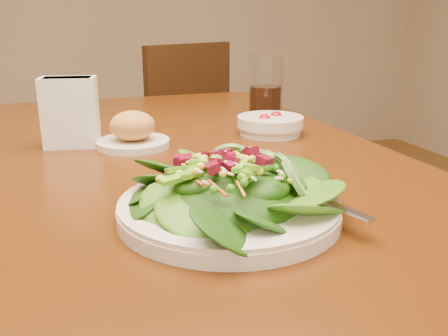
% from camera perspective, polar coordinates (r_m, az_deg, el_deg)
% --- Properties ---
extents(dining_table, '(0.90, 1.40, 0.75)m').
position_cam_1_polar(dining_table, '(0.96, -7.86, -4.53)').
color(dining_table, '#421E06').
rests_on(dining_table, ground_plane).
extents(chair_far, '(0.55, 0.55, 0.90)m').
position_cam_1_polar(chair_far, '(2.08, -6.01, 2.41)').
color(chair_far, '#39210E').
rests_on(chair_far, ground_plane).
extents(salad_plate, '(0.29, 0.29, 0.08)m').
position_cam_1_polar(salad_plate, '(0.64, 1.42, -3.05)').
color(salad_plate, white).
rests_on(salad_plate, dining_table).
extents(bread_plate, '(0.14, 0.14, 0.07)m').
position_cam_1_polar(bread_plate, '(1.00, -10.38, 4.02)').
color(bread_plate, white).
rests_on(bread_plate, dining_table).
extents(tomato_bowl, '(0.14, 0.14, 0.05)m').
position_cam_1_polar(tomato_bowl, '(1.09, 5.31, 4.92)').
color(tomato_bowl, white).
rests_on(tomato_bowl, dining_table).
extents(drinking_glass, '(0.09, 0.09, 0.15)m').
position_cam_1_polar(drinking_glass, '(1.29, 4.77, 8.84)').
color(drinking_glass, silver).
rests_on(drinking_glass, dining_table).
extents(napkin_holder, '(0.11, 0.08, 0.14)m').
position_cam_1_polar(napkin_holder, '(1.03, -17.19, 6.30)').
color(napkin_holder, white).
rests_on(napkin_holder, dining_table).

